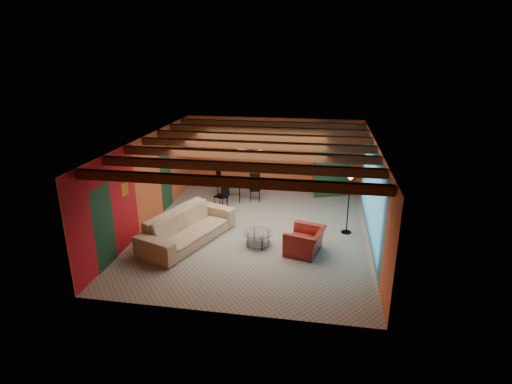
% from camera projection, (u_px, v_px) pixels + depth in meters
% --- Properties ---
extents(room, '(6.52, 8.01, 2.71)m').
position_uv_depth(room, '(255.00, 152.00, 11.36)').
color(room, gray).
rests_on(room, ground).
extents(sofa, '(2.14, 3.23, 0.88)m').
position_uv_depth(sofa, '(188.00, 227.00, 11.26)').
color(sofa, '#9E8466').
rests_on(sofa, ground).
extents(armchair, '(1.13, 1.23, 0.67)m').
position_uv_depth(armchair, '(305.00, 241.00, 10.67)').
color(armchair, maroon).
rests_on(armchair, ground).
extents(coffee_table, '(1.01, 1.01, 0.42)m').
position_uv_depth(coffee_table, '(258.00, 239.00, 11.06)').
color(coffee_table, silver).
rests_on(coffee_table, ground).
extents(dining_table, '(2.16, 2.16, 0.96)m').
position_uv_depth(dining_table, '(233.00, 188.00, 14.27)').
color(dining_table, silver).
rests_on(dining_table, ground).
extents(armoire, '(1.33, 0.97, 2.11)m').
position_uv_depth(armoire, '(332.00, 166.00, 14.79)').
color(armoire, brown).
rests_on(armoire, ground).
extents(floor_lamp, '(0.46, 0.46, 1.82)m').
position_uv_depth(floor_lamp, '(348.00, 203.00, 11.64)').
color(floor_lamp, black).
rests_on(floor_lamp, ground).
extents(ceiling_fan, '(1.50, 1.50, 0.44)m').
position_uv_depth(ceiling_fan, '(255.00, 153.00, 11.26)').
color(ceiling_fan, '#472614').
rests_on(ceiling_fan, ceiling).
extents(painting, '(1.05, 0.03, 0.65)m').
position_uv_depth(painting, '(249.00, 145.00, 15.32)').
color(painting, black).
rests_on(painting, wall_back).
extents(potted_plant, '(0.53, 0.48, 0.51)m').
position_uv_depth(potted_plant, '(334.00, 130.00, 14.35)').
color(potted_plant, '#26661E').
rests_on(potted_plant, armoire).
extents(vase, '(0.22, 0.22, 0.20)m').
position_uv_depth(vase, '(233.00, 172.00, 14.08)').
color(vase, orange).
rests_on(vase, dining_table).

